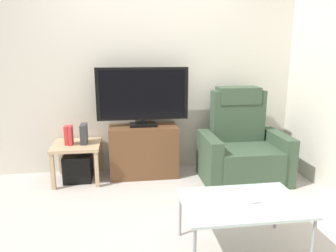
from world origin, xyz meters
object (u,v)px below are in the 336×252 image
at_px(book_middle, 71,135).
at_px(game_console, 84,134).
at_px(television, 143,95).
at_px(subwoofer_box, 78,167).
at_px(book_leftmost, 67,135).
at_px(tv_stand, 144,151).
at_px(side_table, 77,149).
at_px(recliner_armchair, 242,148).
at_px(cell_phone, 252,199).
at_px(coffee_table, 242,205).

relative_size(book_middle, game_console, 0.97).
distance_m(television, subwoofer_box, 1.15).
xyz_separation_m(television, subwoofer_box, (-0.79, -0.07, -0.83)).
relative_size(television, book_leftmost, 4.95).
relative_size(tv_stand, book_middle, 3.71).
xyz_separation_m(subwoofer_box, book_middle, (-0.05, -0.02, 0.40)).
xyz_separation_m(side_table, book_middle, (-0.05, -0.02, 0.18)).
bearing_deg(recliner_armchair, cell_phone, -114.37).
height_order(tv_stand, coffee_table, tv_stand).
bearing_deg(subwoofer_box, coffee_table, -48.45).
height_order(game_console, coffee_table, game_console).
bearing_deg(tv_stand, television, 90.00).
relative_size(book_leftmost, coffee_table, 0.24).
xyz_separation_m(recliner_armchair, book_leftmost, (-2.04, 0.19, 0.19)).
height_order(subwoofer_box, book_leftmost, book_leftmost).
bearing_deg(book_middle, tv_stand, 5.13).
height_order(television, book_leftmost, television).
bearing_deg(book_leftmost, tv_stand, 4.87).
relative_size(subwoofer_box, game_console, 1.40).
bearing_deg(game_console, side_table, -173.66).
xyz_separation_m(game_console, coffee_table, (1.32, -1.60, -0.18)).
height_order(recliner_armchair, game_console, recliner_armchair).
xyz_separation_m(recliner_armchair, game_console, (-1.85, 0.22, 0.19)).
bearing_deg(television, coffee_table, -69.39).
bearing_deg(recliner_armchair, book_middle, 168.37).
distance_m(coffee_table, cell_phone, 0.09).
relative_size(tv_stand, coffee_table, 0.91).
distance_m(book_leftmost, game_console, 0.19).
bearing_deg(cell_phone, subwoofer_box, 127.36).
distance_m(game_console, coffee_table, 2.09).
bearing_deg(game_console, coffee_table, -50.49).
bearing_deg(game_console, book_leftmost, -171.03).
distance_m(recliner_armchair, coffee_table, 1.48).
bearing_deg(television, recliner_armchair, -13.65).
height_order(tv_stand, book_leftmost, book_leftmost).
height_order(television, coffee_table, television).
bearing_deg(coffee_table, subwoofer_box, 131.55).
height_order(book_leftmost, game_console, game_console).
relative_size(coffee_table, cell_phone, 6.00).
relative_size(side_table, book_leftmost, 2.46).
distance_m(side_table, coffee_table, 2.13).
distance_m(game_console, cell_phone, 2.12).
bearing_deg(recliner_armchair, subwoofer_box, 167.64).
relative_size(book_leftmost, game_console, 0.97).
distance_m(side_table, game_console, 0.21).
xyz_separation_m(tv_stand, cell_phone, (0.71, -1.62, 0.10)).
xyz_separation_m(side_table, cell_phone, (1.50, -1.57, 0.04)).
relative_size(television, subwoofer_box, 3.43).
height_order(television, book_middle, television).
distance_m(subwoofer_box, game_console, 0.41).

